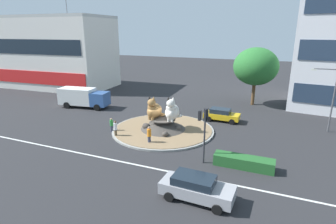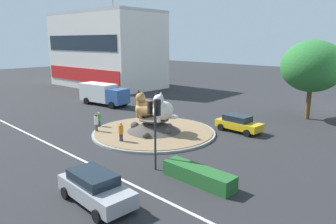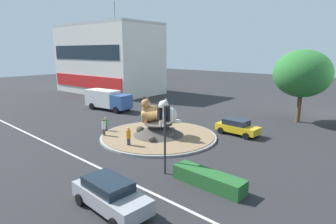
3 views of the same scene
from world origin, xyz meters
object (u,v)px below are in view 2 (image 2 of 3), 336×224
broadleaf_tree_behind_island (312,66)px  hatchback_near_shophouse (239,123)px  traffic_light_mast (155,118)px  pedestrian_orange_shirt (121,132)px  sedan_on_far_lane (95,187)px  pedestrian_white_shirt (96,123)px  pedestrian_green_shirt (99,120)px  shophouse_block (106,50)px  cat_statue_tabby (145,107)px  delivery_box_truck (103,93)px  cat_statue_white (162,110)px

broadleaf_tree_behind_island → hatchback_near_shophouse: (-2.67, -9.23, -4.78)m
traffic_light_mast → pedestrian_orange_shirt: traffic_light_mast is taller
pedestrian_orange_shirt → sedan_on_far_lane: (6.71, -6.76, -0.09)m
pedestrian_white_shirt → pedestrian_green_shirt: 1.66m
shophouse_block → cat_statue_tabby: bearing=-32.2°
broadleaf_tree_behind_island → pedestrian_orange_shirt: (-7.53, -18.88, -4.63)m
pedestrian_white_shirt → hatchback_near_shophouse: pedestrian_white_shirt is taller
broadleaf_tree_behind_island → sedan_on_far_lane: (-0.83, -25.64, -4.72)m
traffic_light_mast → delivery_box_truck: size_ratio=0.63×
cat_statue_tabby → pedestrian_orange_shirt: size_ratio=1.40×
cat_statue_white → pedestrian_orange_shirt: 4.24m
delivery_box_truck → hatchback_near_shophouse: bearing=-3.7°
pedestrian_white_shirt → delivery_box_truck: 13.15m
shophouse_block → delivery_box_truck: bearing=-40.0°
pedestrian_orange_shirt → pedestrian_green_shirt: pedestrian_orange_shirt is taller
shophouse_block → hatchback_near_shophouse: (33.60, -9.26, -5.73)m
hatchback_near_shophouse → pedestrian_green_shirt: bearing=-139.1°
traffic_light_mast → hatchback_near_shophouse: 11.57m
cat_statue_tabby → hatchback_near_shophouse: (6.09, 5.96, -1.50)m
cat_statue_tabby → traffic_light_mast: size_ratio=0.55×
traffic_light_mast → sedan_on_far_lane: size_ratio=0.97×
traffic_light_mast → hatchback_near_shophouse: (-0.85, 11.24, -2.59)m
cat_statue_white → broadleaf_tree_behind_island: (6.77, 14.94, 3.25)m
pedestrian_orange_shirt → delivery_box_truck: delivery_box_truck is taller
delivery_box_truck → traffic_light_mast: bearing=-34.0°
traffic_light_mast → sedan_on_far_lane: (0.99, -5.17, -2.53)m
cat_statue_white → pedestrian_green_shirt: size_ratio=1.72×
cat_statue_white → hatchback_near_shophouse: size_ratio=0.65×
cat_statue_white → sedan_on_far_lane: bearing=22.7°
pedestrian_orange_shirt → cat_statue_white: bearing=-51.0°
shophouse_block → hatchback_near_shophouse: size_ratio=5.05×
delivery_box_truck → cat_statue_white: bearing=-23.7°
pedestrian_green_shirt → cat_statue_tabby: bearing=84.5°
shophouse_block → pedestrian_orange_shirt: bearing=-36.6°
hatchback_near_shophouse → cat_statue_white: bearing=-124.4°
broadleaf_tree_behind_island → pedestrian_white_shirt: (-11.44, -18.64, -4.61)m
traffic_light_mast → broadleaf_tree_behind_island: size_ratio=0.56×
traffic_light_mast → sedan_on_far_lane: 5.84m
cat_statue_white → pedestrian_green_shirt: cat_statue_white is taller
cat_statue_white → sedan_on_far_lane: size_ratio=0.57×
cat_statue_white → hatchback_near_shophouse: 7.20m
sedan_on_far_lane → hatchback_near_shophouse: bearing=98.2°
delivery_box_truck → broadleaf_tree_behind_island: bearing=18.0°
cat_statue_tabby → hatchback_near_shophouse: size_ratio=0.60×
pedestrian_white_shirt → pedestrian_green_shirt: bearing=-172.5°
cat_statue_white → pedestrian_green_shirt: bearing=-72.6°
cat_statue_tabby → cat_statue_white: 2.01m
shophouse_block → pedestrian_white_shirt: size_ratio=11.80×
pedestrian_orange_shirt → hatchback_near_shophouse: (4.86, 9.65, -0.15)m
pedestrian_orange_shirt → sedan_on_far_lane: size_ratio=0.38×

